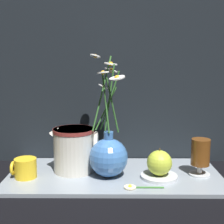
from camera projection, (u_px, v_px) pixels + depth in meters
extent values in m
plane|color=black|center=(114.00, 177.00, 1.04)|extent=(6.00, 6.00, 0.00)
cube|color=gray|center=(114.00, 175.00, 1.04)|extent=(0.70, 0.32, 0.01)
cube|color=black|center=(114.00, 13.00, 1.12)|extent=(1.20, 0.02, 1.10)
sphere|color=#3F72B7|center=(108.00, 157.00, 1.00)|extent=(0.13, 0.13, 0.13)
cylinder|color=#3F72B7|center=(108.00, 138.00, 0.99)|extent=(0.03, 0.03, 0.04)
cylinder|color=#3D7A33|center=(105.00, 109.00, 1.01)|extent=(0.07, 0.02, 0.14)
cylinder|color=white|center=(103.00, 86.00, 1.03)|extent=(0.04, 0.04, 0.02)
sphere|color=gold|center=(103.00, 86.00, 1.03)|extent=(0.01, 0.01, 0.01)
cylinder|color=#3D7A33|center=(109.00, 98.00, 0.99)|extent=(0.04, 0.01, 0.21)
cylinder|color=white|center=(110.00, 64.00, 0.98)|extent=(0.05, 0.05, 0.01)
sphere|color=gold|center=(110.00, 64.00, 0.98)|extent=(0.01, 0.01, 0.01)
cylinder|color=#3D7A33|center=(109.00, 101.00, 1.00)|extent=(0.07, 0.01, 0.19)
cylinder|color=white|center=(111.00, 70.00, 1.02)|extent=(0.05, 0.05, 0.02)
sphere|color=gold|center=(111.00, 70.00, 1.02)|extent=(0.02, 0.02, 0.02)
cylinder|color=#3D7A33|center=(112.00, 106.00, 0.96)|extent=(0.04, 0.03, 0.17)
cylinder|color=white|center=(116.00, 78.00, 0.93)|extent=(0.07, 0.07, 0.02)
sphere|color=gold|center=(116.00, 78.00, 0.93)|extent=(0.02, 0.02, 0.02)
cylinder|color=#3D7A33|center=(105.00, 103.00, 0.96)|extent=(0.03, 0.02, 0.19)
cylinder|color=white|center=(102.00, 73.00, 0.94)|extent=(0.05, 0.05, 0.01)
sphere|color=gold|center=(102.00, 73.00, 0.94)|extent=(0.01, 0.01, 0.01)
cylinder|color=#3D7A33|center=(101.00, 94.00, 1.00)|extent=(0.07, 0.05, 0.24)
cylinder|color=white|center=(95.00, 56.00, 1.01)|extent=(0.05, 0.05, 0.01)
sphere|color=gold|center=(95.00, 56.00, 1.01)|extent=(0.01, 0.01, 0.01)
cylinder|color=yellow|center=(25.00, 168.00, 1.00)|extent=(0.07, 0.07, 0.06)
torus|color=yellow|center=(12.00, 168.00, 1.00)|extent=(0.01, 0.05, 0.05)
cylinder|color=beige|center=(73.00, 150.00, 1.05)|extent=(0.14, 0.14, 0.15)
cylinder|color=maroon|center=(73.00, 130.00, 1.04)|extent=(0.14, 0.14, 0.01)
torus|color=beige|center=(95.00, 147.00, 1.05)|extent=(0.01, 0.10, 0.10)
cone|color=beige|center=(56.00, 131.00, 1.04)|extent=(0.05, 0.04, 0.04)
cylinder|color=silver|center=(199.00, 174.00, 1.02)|extent=(0.07, 0.07, 0.01)
cylinder|color=silver|center=(199.00, 169.00, 1.02)|extent=(0.02, 0.02, 0.03)
cylinder|color=brown|center=(200.00, 152.00, 1.01)|extent=(0.06, 0.06, 0.09)
cylinder|color=silver|center=(158.00, 176.00, 1.00)|extent=(0.12, 0.12, 0.01)
sphere|color=#B7C638|center=(159.00, 163.00, 0.99)|extent=(0.08, 0.08, 0.08)
cylinder|color=#4C3819|center=(159.00, 149.00, 0.98)|extent=(0.00, 0.00, 0.01)
cylinder|color=#3D7A33|center=(146.00, 187.00, 0.92)|extent=(0.10, 0.01, 0.01)
cylinder|color=beige|center=(129.00, 187.00, 0.92)|extent=(0.04, 0.04, 0.00)
sphere|color=yellow|center=(129.00, 186.00, 0.92)|extent=(0.01, 0.01, 0.01)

